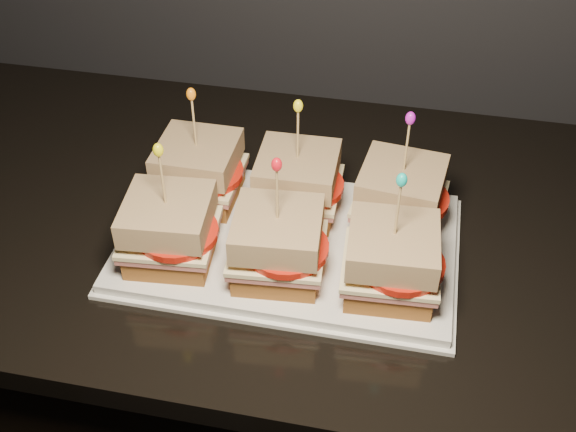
# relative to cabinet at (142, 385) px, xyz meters

# --- Properties ---
(cabinet) EXTENTS (2.20, 0.60, 0.85)m
(cabinet) POSITION_rel_cabinet_xyz_m (0.00, 0.00, 0.00)
(cabinet) COLOR black
(cabinet) RESTS_ON ground
(granite_slab) EXTENTS (2.24, 0.64, 0.03)m
(granite_slab) POSITION_rel_cabinet_xyz_m (0.00, 0.00, 0.44)
(granite_slab) COLOR black
(granite_slab) RESTS_ON cabinet
(platter) EXTENTS (0.42, 0.26, 0.02)m
(platter) POSITION_rel_cabinet_xyz_m (0.29, -0.07, 0.47)
(platter) COLOR white
(platter) RESTS_ON granite_slab
(platter_rim) EXTENTS (0.43, 0.27, 0.01)m
(platter_rim) POSITION_rel_cabinet_xyz_m (0.29, -0.07, 0.46)
(platter_rim) COLOR white
(platter_rim) RESTS_ON granite_slab
(sandwich_0_bread_bot) EXTENTS (0.10, 0.10, 0.03)m
(sandwich_0_bread_bot) POSITION_rel_cabinet_xyz_m (0.15, -0.01, 0.49)
(sandwich_0_bread_bot) COLOR #5B3414
(sandwich_0_bread_bot) RESTS_ON platter
(sandwich_0_ham) EXTENTS (0.11, 0.11, 0.01)m
(sandwich_0_ham) POSITION_rel_cabinet_xyz_m (0.15, -0.01, 0.51)
(sandwich_0_ham) COLOR #B55554
(sandwich_0_ham) RESTS_ON sandwich_0_bread_bot
(sandwich_0_cheese) EXTENTS (0.11, 0.11, 0.01)m
(sandwich_0_cheese) POSITION_rel_cabinet_xyz_m (0.15, -0.01, 0.52)
(sandwich_0_cheese) COLOR #FFEDAB
(sandwich_0_cheese) RESTS_ON sandwich_0_ham
(sandwich_0_tomato) EXTENTS (0.10, 0.10, 0.01)m
(sandwich_0_tomato) POSITION_rel_cabinet_xyz_m (0.17, -0.01, 0.52)
(sandwich_0_tomato) COLOR red
(sandwich_0_tomato) RESTS_ON sandwich_0_cheese
(sandwich_0_bread_top) EXTENTS (0.10, 0.10, 0.03)m
(sandwich_0_bread_top) POSITION_rel_cabinet_xyz_m (0.15, -0.01, 0.54)
(sandwich_0_bread_top) COLOR brown
(sandwich_0_bread_top) RESTS_ON sandwich_0_tomato
(sandwich_0_pick) EXTENTS (0.00, 0.00, 0.09)m
(sandwich_0_pick) POSITION_rel_cabinet_xyz_m (0.15, -0.01, 0.59)
(sandwich_0_pick) COLOR tan
(sandwich_0_pick) RESTS_ON sandwich_0_bread_top
(sandwich_0_frill) EXTENTS (0.01, 0.01, 0.02)m
(sandwich_0_frill) POSITION_rel_cabinet_xyz_m (0.15, -0.01, 0.64)
(sandwich_0_frill) COLOR orange
(sandwich_0_frill) RESTS_ON sandwich_0_pick
(sandwich_1_bread_bot) EXTENTS (0.10, 0.10, 0.03)m
(sandwich_1_bread_bot) POSITION_rel_cabinet_xyz_m (0.29, -0.01, 0.49)
(sandwich_1_bread_bot) COLOR #5B3414
(sandwich_1_bread_bot) RESTS_ON platter
(sandwich_1_ham) EXTENTS (0.11, 0.11, 0.01)m
(sandwich_1_ham) POSITION_rel_cabinet_xyz_m (0.29, -0.01, 0.51)
(sandwich_1_ham) COLOR #B55554
(sandwich_1_ham) RESTS_ON sandwich_1_bread_bot
(sandwich_1_cheese) EXTENTS (0.11, 0.11, 0.01)m
(sandwich_1_cheese) POSITION_rel_cabinet_xyz_m (0.29, -0.01, 0.52)
(sandwich_1_cheese) COLOR #FFEDAB
(sandwich_1_cheese) RESTS_ON sandwich_1_ham
(sandwich_1_tomato) EXTENTS (0.10, 0.10, 0.01)m
(sandwich_1_tomato) POSITION_rel_cabinet_xyz_m (0.30, -0.01, 0.52)
(sandwich_1_tomato) COLOR red
(sandwich_1_tomato) RESTS_ON sandwich_1_cheese
(sandwich_1_bread_top) EXTENTS (0.10, 0.10, 0.03)m
(sandwich_1_bread_top) POSITION_rel_cabinet_xyz_m (0.29, -0.01, 0.54)
(sandwich_1_bread_top) COLOR brown
(sandwich_1_bread_top) RESTS_ON sandwich_1_tomato
(sandwich_1_pick) EXTENTS (0.00, 0.00, 0.09)m
(sandwich_1_pick) POSITION_rel_cabinet_xyz_m (0.29, -0.01, 0.59)
(sandwich_1_pick) COLOR tan
(sandwich_1_pick) RESTS_ON sandwich_1_bread_top
(sandwich_1_frill) EXTENTS (0.01, 0.01, 0.02)m
(sandwich_1_frill) POSITION_rel_cabinet_xyz_m (0.29, -0.01, 0.64)
(sandwich_1_frill) COLOR yellow
(sandwich_1_frill) RESTS_ON sandwich_1_pick
(sandwich_2_bread_bot) EXTENTS (0.11, 0.11, 0.03)m
(sandwich_2_bread_bot) POSITION_rel_cabinet_xyz_m (0.42, -0.01, 0.49)
(sandwich_2_bread_bot) COLOR #5B3414
(sandwich_2_bread_bot) RESTS_ON platter
(sandwich_2_ham) EXTENTS (0.12, 0.12, 0.01)m
(sandwich_2_ham) POSITION_rel_cabinet_xyz_m (0.42, -0.01, 0.51)
(sandwich_2_ham) COLOR #B55554
(sandwich_2_ham) RESTS_ON sandwich_2_bread_bot
(sandwich_2_cheese) EXTENTS (0.12, 0.12, 0.01)m
(sandwich_2_cheese) POSITION_rel_cabinet_xyz_m (0.42, -0.01, 0.52)
(sandwich_2_cheese) COLOR #FFEDAB
(sandwich_2_cheese) RESTS_ON sandwich_2_ham
(sandwich_2_tomato) EXTENTS (0.10, 0.10, 0.01)m
(sandwich_2_tomato) POSITION_rel_cabinet_xyz_m (0.43, -0.01, 0.52)
(sandwich_2_tomato) COLOR red
(sandwich_2_tomato) RESTS_ON sandwich_2_cheese
(sandwich_2_bread_top) EXTENTS (0.11, 0.11, 0.03)m
(sandwich_2_bread_top) POSITION_rel_cabinet_xyz_m (0.42, -0.01, 0.54)
(sandwich_2_bread_top) COLOR brown
(sandwich_2_bread_top) RESTS_ON sandwich_2_tomato
(sandwich_2_pick) EXTENTS (0.00, 0.00, 0.09)m
(sandwich_2_pick) POSITION_rel_cabinet_xyz_m (0.42, -0.01, 0.59)
(sandwich_2_pick) COLOR tan
(sandwich_2_pick) RESTS_ON sandwich_2_bread_top
(sandwich_2_frill) EXTENTS (0.01, 0.01, 0.02)m
(sandwich_2_frill) POSITION_rel_cabinet_xyz_m (0.42, -0.01, 0.64)
(sandwich_2_frill) COLOR #BF15C2
(sandwich_2_frill) RESTS_ON sandwich_2_pick
(sandwich_3_bread_bot) EXTENTS (0.11, 0.11, 0.03)m
(sandwich_3_bread_bot) POSITION_rel_cabinet_xyz_m (0.15, -0.13, 0.49)
(sandwich_3_bread_bot) COLOR #5B3414
(sandwich_3_bread_bot) RESTS_ON platter
(sandwich_3_ham) EXTENTS (0.12, 0.11, 0.01)m
(sandwich_3_ham) POSITION_rel_cabinet_xyz_m (0.15, -0.13, 0.51)
(sandwich_3_ham) COLOR #B55554
(sandwich_3_ham) RESTS_ON sandwich_3_bread_bot
(sandwich_3_cheese) EXTENTS (0.12, 0.12, 0.01)m
(sandwich_3_cheese) POSITION_rel_cabinet_xyz_m (0.15, -0.13, 0.52)
(sandwich_3_cheese) COLOR #FFEDAB
(sandwich_3_cheese) RESTS_ON sandwich_3_ham
(sandwich_3_tomato) EXTENTS (0.10, 0.10, 0.01)m
(sandwich_3_tomato) POSITION_rel_cabinet_xyz_m (0.17, -0.13, 0.52)
(sandwich_3_tomato) COLOR red
(sandwich_3_tomato) RESTS_ON sandwich_3_cheese
(sandwich_3_bread_top) EXTENTS (0.11, 0.11, 0.03)m
(sandwich_3_bread_top) POSITION_rel_cabinet_xyz_m (0.15, -0.13, 0.54)
(sandwich_3_bread_top) COLOR brown
(sandwich_3_bread_top) RESTS_ON sandwich_3_tomato
(sandwich_3_pick) EXTENTS (0.00, 0.00, 0.09)m
(sandwich_3_pick) POSITION_rel_cabinet_xyz_m (0.15, -0.13, 0.59)
(sandwich_3_pick) COLOR tan
(sandwich_3_pick) RESTS_ON sandwich_3_bread_top
(sandwich_3_frill) EXTENTS (0.01, 0.01, 0.02)m
(sandwich_3_frill) POSITION_rel_cabinet_xyz_m (0.15, -0.13, 0.64)
(sandwich_3_frill) COLOR yellow
(sandwich_3_frill) RESTS_ON sandwich_3_pick
(sandwich_4_bread_bot) EXTENTS (0.11, 0.11, 0.03)m
(sandwich_4_bread_bot) POSITION_rel_cabinet_xyz_m (0.29, -0.13, 0.49)
(sandwich_4_bread_bot) COLOR #5B3414
(sandwich_4_bread_bot) RESTS_ON platter
(sandwich_4_ham) EXTENTS (0.12, 0.11, 0.01)m
(sandwich_4_ham) POSITION_rel_cabinet_xyz_m (0.29, -0.13, 0.51)
(sandwich_4_ham) COLOR #B55554
(sandwich_4_ham) RESTS_ON sandwich_4_bread_bot
(sandwich_4_cheese) EXTENTS (0.12, 0.12, 0.01)m
(sandwich_4_cheese) POSITION_rel_cabinet_xyz_m (0.29, -0.13, 0.52)
(sandwich_4_cheese) COLOR #FFEDAB
(sandwich_4_cheese) RESTS_ON sandwich_4_ham
(sandwich_4_tomato) EXTENTS (0.10, 0.10, 0.01)m
(sandwich_4_tomato) POSITION_rel_cabinet_xyz_m (0.30, -0.13, 0.52)
(sandwich_4_tomato) COLOR red
(sandwich_4_tomato) RESTS_ON sandwich_4_cheese
(sandwich_4_bread_top) EXTENTS (0.11, 0.11, 0.03)m
(sandwich_4_bread_top) POSITION_rel_cabinet_xyz_m (0.29, -0.13, 0.54)
(sandwich_4_bread_top) COLOR brown
(sandwich_4_bread_top) RESTS_ON sandwich_4_tomato
(sandwich_4_pick) EXTENTS (0.00, 0.00, 0.09)m
(sandwich_4_pick) POSITION_rel_cabinet_xyz_m (0.29, -0.13, 0.59)
(sandwich_4_pick) COLOR tan
(sandwich_4_pick) RESTS_ON sandwich_4_bread_top
(sandwich_4_frill) EXTENTS (0.01, 0.01, 0.02)m
(sandwich_4_frill) POSITION_rel_cabinet_xyz_m (0.29, -0.13, 0.64)
(sandwich_4_frill) COLOR red
(sandwich_4_frill) RESTS_ON sandwich_4_pick
(sandwich_5_bread_bot) EXTENTS (0.10, 0.10, 0.03)m
(sandwich_5_bread_bot) POSITION_rel_cabinet_xyz_m (0.42, -0.13, 0.49)
(sandwich_5_bread_bot) COLOR #5B3414
(sandwich_5_bread_bot) RESTS_ON platter
(sandwich_5_ham) EXTENTS (0.11, 0.11, 0.01)m
(sandwich_5_ham) POSITION_rel_cabinet_xyz_m (0.42, -0.13, 0.51)
(sandwich_5_ham) COLOR #B55554
(sandwich_5_ham) RESTS_ON sandwich_5_bread_bot
(sandwich_5_cheese) EXTENTS (0.12, 0.11, 0.01)m
(sandwich_5_cheese) POSITION_rel_cabinet_xyz_m (0.42, -0.13, 0.52)
(sandwich_5_cheese) COLOR #FFEDAB
(sandwich_5_cheese) RESTS_ON sandwich_5_ham
(sandwich_5_tomato) EXTENTS (0.10, 0.10, 0.01)m
(sandwich_5_tomato) POSITION_rel_cabinet_xyz_m (0.43, -0.13, 0.52)
(sandwich_5_tomato) COLOR red
(sandwich_5_tomato) RESTS_ON sandwich_5_cheese
(sandwich_5_bread_top) EXTENTS (0.11, 0.11, 0.03)m
(sandwich_5_bread_top) POSITION_rel_cabinet_xyz_m (0.42, -0.13, 0.54)
(sandwich_5_bread_top) COLOR brown
(sandwich_5_bread_top) RESTS_ON sandwich_5_tomato
(sandwich_5_pick) EXTENTS (0.00, 0.00, 0.09)m
(sandwich_5_pick) POSITION_rel_cabinet_xyz_m (0.42, -0.13, 0.59)
(sandwich_5_pick) COLOR tan
(sandwich_5_pick) RESTS_ON sandwich_5_bread_top
(sandwich_5_frill) EXTENTS (0.01, 0.01, 0.02)m
(sandwich_5_frill) POSITION_rel_cabinet_xyz_m (0.42, -0.13, 0.64)
(sandwich_5_frill) COLOR #10B4A2
(sandwich_5_frill) RESTS_ON sandwich_5_pick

